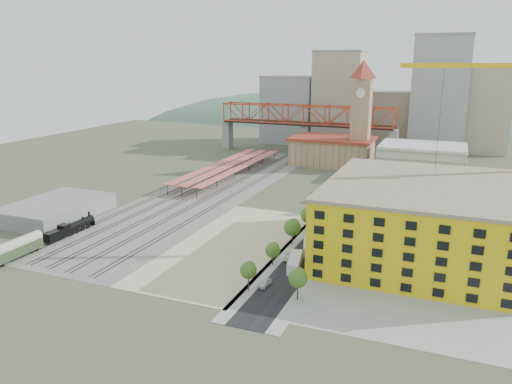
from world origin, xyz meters
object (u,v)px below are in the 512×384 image
at_px(site_trailer_b, 308,247).
at_px(site_trailer_c, 316,238).
at_px(site_trailer_a, 295,262).
at_px(coach, 14,249).
at_px(construction_building, 419,219).
at_px(site_trailer_d, 334,217).
at_px(car_0, 265,283).
at_px(locomotive, 72,228).
at_px(clock_tower, 362,105).

height_order(site_trailer_b, site_trailer_c, site_trailer_b).
bearing_deg(site_trailer_c, site_trailer_a, -109.60).
height_order(coach, site_trailer_b, coach).
xyz_separation_m(construction_building, site_trailer_d, (-26.00, 19.01, -8.13)).
distance_m(site_trailer_b, site_trailer_d, 27.34).
bearing_deg(car_0, locomotive, 175.97).
xyz_separation_m(site_trailer_a, site_trailer_b, (0.00, 11.38, -0.10)).
bearing_deg(construction_building, locomotive, -167.31).
bearing_deg(site_trailer_d, clock_tower, 100.78).
relative_size(construction_building, site_trailer_c, 5.74).
relative_size(site_trailer_c, car_0, 1.97).
bearing_deg(construction_building, site_trailer_a, -142.83).
height_order(site_trailer_a, site_trailer_c, site_trailer_a).
bearing_deg(construction_building, site_trailer_c, -177.17).
height_order(clock_tower, car_0, clock_tower).
xyz_separation_m(construction_building, site_trailer_b, (-26.00, -8.33, -8.12)).
distance_m(site_trailer_b, car_0, 23.71).
bearing_deg(clock_tower, site_trailer_b, -85.78).
distance_m(clock_tower, locomotive, 136.60).
relative_size(clock_tower, site_trailer_b, 5.50).
relative_size(construction_building, locomotive, 2.60).
relative_size(site_trailer_d, car_0, 2.10).
height_order(clock_tower, site_trailer_a, clock_tower).
bearing_deg(car_0, coach, -165.94).
bearing_deg(construction_building, car_0, -132.32).
height_order(site_trailer_a, site_trailer_d, site_trailer_a).
xyz_separation_m(site_trailer_c, site_trailer_d, (0.00, 20.29, 0.08)).
bearing_deg(site_trailer_d, construction_building, -31.03).
bearing_deg(site_trailer_c, construction_building, -16.77).
height_order(site_trailer_a, site_trailer_b, site_trailer_a).
bearing_deg(coach, site_trailer_a, 17.71).
distance_m(construction_building, site_trailer_c, 27.29).
bearing_deg(site_trailer_b, construction_building, 1.99).
relative_size(site_trailer_a, car_0, 2.28).
relative_size(site_trailer_b, site_trailer_c, 1.07).
relative_size(clock_tower, construction_building, 1.03).
distance_m(coach, car_0, 63.66).
bearing_deg(locomotive, coach, -90.00).
relative_size(coach, site_trailer_a, 1.59).
relative_size(clock_tower, coach, 3.21).
distance_m(site_trailer_a, site_trailer_b, 11.38).
height_order(locomotive, site_trailer_d, locomotive).
distance_m(clock_tower, car_0, 134.86).
distance_m(coach, site_trailer_c, 76.93).
distance_m(locomotive, coach, 20.09).
bearing_deg(site_trailer_d, car_0, -88.23).
relative_size(coach, car_0, 3.63).
height_order(clock_tower, site_trailer_c, clock_tower).
relative_size(clock_tower, site_trailer_c, 5.90).
height_order(site_trailer_a, car_0, site_trailer_a).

